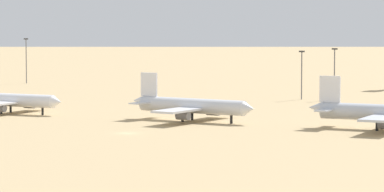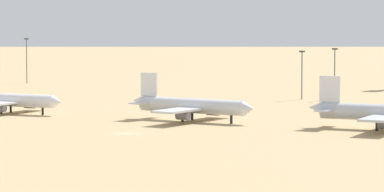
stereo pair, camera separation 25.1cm
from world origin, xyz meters
The scene contains 8 objects.
ground centered at (0.00, 0.00, 0.00)m, with size 4000.00×4000.00×0.00m, color tan.
ridge_west centered at (-193.32, 972.49, 40.72)m, with size 341.08×204.81×81.44m, color slate.
parked_jet_white_1 centered at (-52.17, 29.76, 3.63)m, with size 33.49×28.09×11.08m.
parked_jet_white_2 centered at (1.21, 30.75, 3.84)m, with size 35.45×30.08×11.71m.
parked_jet_white_3 centered at (49.74, 30.48, 3.95)m, with size 36.39×30.44×12.05m.
light_pole_west centered at (-123.92, 144.09, 10.22)m, with size 1.80×0.50×17.96m.
light_pole_mid centered at (12.53, 113.67, 9.34)m, with size 1.80×0.50×16.25m.
light_pole_east centered at (3.00, 109.80, 8.92)m, with size 1.80×0.50×15.44m.
Camera 1 is at (107.25, -196.93, 24.55)m, focal length 95.71 mm.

